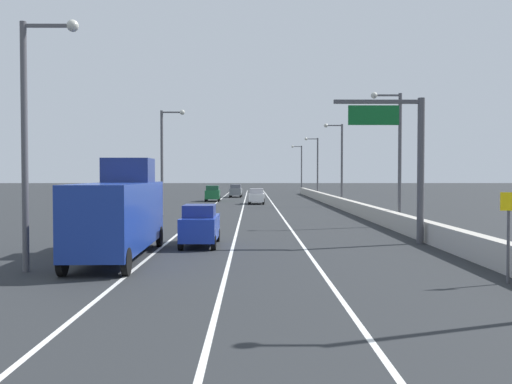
# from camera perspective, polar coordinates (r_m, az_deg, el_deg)

# --- Properties ---
(ground_plane) EXTENTS (320.00, 320.00, 0.00)m
(ground_plane) POSITION_cam_1_polar(r_m,az_deg,el_deg) (69.17, 0.45, -1.18)
(ground_plane) COLOR #26282B
(lane_stripe_left) EXTENTS (0.16, 130.00, 0.00)m
(lane_stripe_left) POSITION_cam_1_polar(r_m,az_deg,el_deg) (60.34, -4.65, -1.62)
(lane_stripe_left) COLOR silver
(lane_stripe_left) RESTS_ON ground_plane
(lane_stripe_center) EXTENTS (0.16, 130.00, 0.00)m
(lane_stripe_center) POSITION_cam_1_polar(r_m,az_deg,el_deg) (60.18, -1.32, -1.63)
(lane_stripe_center) COLOR silver
(lane_stripe_center) RESTS_ON ground_plane
(lane_stripe_right) EXTENTS (0.16, 130.00, 0.00)m
(lane_stripe_right) POSITION_cam_1_polar(r_m,az_deg,el_deg) (60.23, 2.01, -1.62)
(lane_stripe_right) COLOR silver
(lane_stripe_right) RESTS_ON ground_plane
(jersey_barrier_right) EXTENTS (0.60, 120.00, 1.10)m
(jersey_barrier_right) POSITION_cam_1_polar(r_m,az_deg,el_deg) (46.12, 11.21, -2.02)
(jersey_barrier_right) COLOR #B2ADA3
(jersey_barrier_right) RESTS_ON ground_plane
(overhead_sign_gantry) EXTENTS (4.68, 0.36, 7.50)m
(overhead_sign_gantry) POSITION_cam_1_polar(r_m,az_deg,el_deg) (30.45, 14.76, 3.87)
(overhead_sign_gantry) COLOR #47474C
(overhead_sign_gantry) RESTS_ON ground_plane
(speed_advisory_sign) EXTENTS (0.60, 0.11, 3.00)m
(speed_advisory_sign) POSITION_cam_1_polar(r_m,az_deg,el_deg) (20.48, 23.85, -3.48)
(speed_advisory_sign) COLOR #4C4C51
(speed_advisory_sign) RESTS_ON ground_plane
(lamp_post_right_second) EXTENTS (2.14, 0.44, 9.20)m
(lamp_post_right_second) POSITION_cam_1_polar(r_m,az_deg,el_deg) (40.55, 13.75, 4.21)
(lamp_post_right_second) COLOR #4C4C51
(lamp_post_right_second) RESTS_ON ground_plane
(lamp_post_right_third) EXTENTS (2.14, 0.44, 9.20)m
(lamp_post_right_third) POSITION_cam_1_polar(r_m,az_deg,el_deg) (64.31, 8.30, 3.33)
(lamp_post_right_third) COLOR #4C4C51
(lamp_post_right_third) RESTS_ON ground_plane
(lamp_post_right_fourth) EXTENTS (2.14, 0.44, 9.20)m
(lamp_post_right_fourth) POSITION_cam_1_polar(r_m,az_deg,el_deg) (88.37, 5.98, 2.92)
(lamp_post_right_fourth) COLOR #4C4C51
(lamp_post_right_fourth) RESTS_ON ground_plane
(lamp_post_right_fifth) EXTENTS (2.14, 0.44, 9.20)m
(lamp_post_right_fifth) POSITION_cam_1_polar(r_m,az_deg,el_deg) (112.48, 4.41, 2.68)
(lamp_post_right_fifth) COLOR #4C4C51
(lamp_post_right_fifth) RESTS_ON ground_plane
(lamp_post_left_near) EXTENTS (2.14, 0.44, 9.20)m
(lamp_post_left_near) POSITION_cam_1_polar(r_m,az_deg,el_deg) (22.57, -21.41, 6.11)
(lamp_post_left_near) COLOR #4C4C51
(lamp_post_left_near) RESTS_ON ground_plane
(lamp_post_left_mid) EXTENTS (2.14, 0.44, 9.20)m
(lamp_post_left_mid) POSITION_cam_1_polar(r_m,az_deg,el_deg) (50.73, -9.04, 3.74)
(lamp_post_left_mid) COLOR #4C4C51
(lamp_post_left_mid) RESTS_ON ground_plane
(car_blue_0) EXTENTS (1.79, 4.39, 2.08)m
(car_blue_0) POSITION_cam_1_polar(r_m,az_deg,el_deg) (28.80, -5.59, -3.31)
(car_blue_0) COLOR #1E389E
(car_blue_0) RESTS_ON ground_plane
(car_gray_1) EXTENTS (1.97, 4.71, 1.99)m
(car_gray_1) POSITION_cam_1_polar(r_m,az_deg,el_deg) (89.29, -2.02, 0.12)
(car_gray_1) COLOR slate
(car_gray_1) RESTS_ON ground_plane
(car_green_2) EXTENTS (1.98, 4.31, 2.09)m
(car_green_2) POSITION_cam_1_polar(r_m,az_deg,el_deg) (75.86, -4.34, -0.14)
(car_green_2) COLOR #196033
(car_green_2) RESTS_ON ground_plane
(car_white_3) EXTENTS (2.01, 4.38, 1.86)m
(car_white_3) POSITION_cam_1_polar(r_m,az_deg,el_deg) (68.83, 0.06, -0.42)
(car_white_3) COLOR white
(car_white_3) RESTS_ON ground_plane
(box_truck) EXTENTS (2.63, 9.66, 4.32)m
(box_truck) POSITION_cam_1_polar(r_m,az_deg,el_deg) (25.04, -13.42, -1.95)
(box_truck) COLOR navy
(box_truck) RESTS_ON ground_plane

